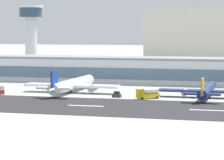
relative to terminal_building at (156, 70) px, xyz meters
The scene contains 10 objects.
ground_plane 82.87m from the terminal_building, 95.10° to the right, with size 1400.00×1400.00×0.00m, color #9E9E99.
runway_strip 80.94m from the terminal_building, 95.22° to the right, with size 800.00×39.73×0.08m, color #262628.
runway_centreline_dash_4 81.04m from the terminal_building, 95.95° to the right, with size 12.00×1.20×0.01m, color white.
runway_centreline_dash_5 86.38m from the terminal_building, 68.88° to the right, with size 12.00×1.20×0.01m, color white.
terminal_building is the anchor object (origin of this frame).
control_tower 92.84m from the terminal_building, 151.37° to the left, with size 13.89×13.89×38.17m.
airliner_navy_tail_gate_0 53.04m from the terminal_building, 117.99° to the right, with size 37.96×47.67×9.95m.
airliner_gold_tail_gate_1 56.80m from the terminal_building, 60.82° to the right, with size 35.68×40.34×8.42m.
service_baggage_tug_1 56.07m from the terminal_building, 94.35° to the right, with size 3.53×2.63×2.20m.
service_fuel_truck_2 57.72m from the terminal_building, 82.49° to the right, with size 8.22×7.40×3.95m.
Camera 1 is at (52.01, -165.97, 24.45)m, focal length 88.34 mm.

